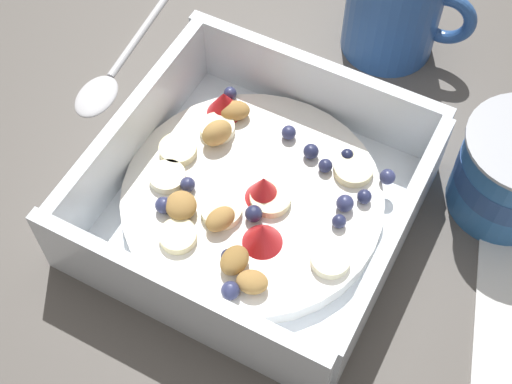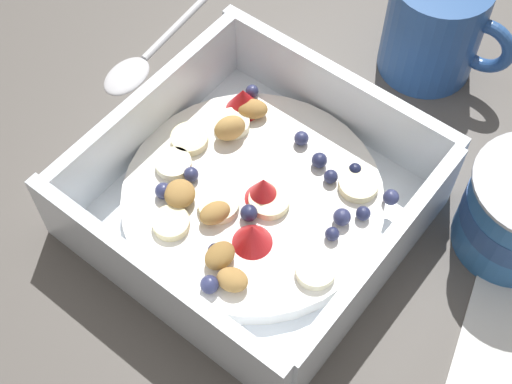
% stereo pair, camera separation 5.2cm
% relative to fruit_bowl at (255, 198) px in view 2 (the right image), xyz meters
% --- Properties ---
extents(ground_plane, '(2.40, 2.40, 0.00)m').
position_rel_fruit_bowl_xyz_m(ground_plane, '(-0.00, -0.02, -0.02)').
color(ground_plane, '#56514C').
extents(fruit_bowl, '(0.22, 0.22, 0.07)m').
position_rel_fruit_bowl_xyz_m(fruit_bowl, '(0.00, 0.00, 0.00)').
color(fruit_bowl, white).
rests_on(fruit_bowl, ground).
extents(spoon, '(0.04, 0.17, 0.01)m').
position_rel_fruit_bowl_xyz_m(spoon, '(-0.17, 0.07, -0.02)').
color(spoon, silver).
rests_on(spoon, ground).
extents(coffee_mug, '(0.11, 0.08, 0.09)m').
position_rel_fruit_bowl_xyz_m(coffee_mug, '(0.02, 0.21, 0.02)').
color(coffee_mug, '#2D5699').
rests_on(coffee_mug, ground).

